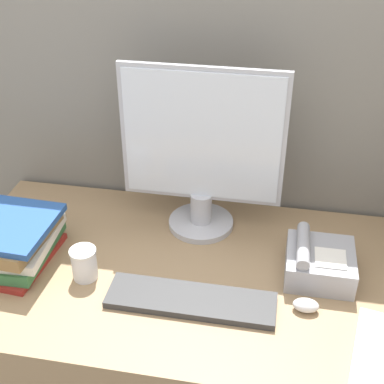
% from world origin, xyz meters
% --- Properties ---
extents(cubicle_panel_rear, '(1.83, 0.04, 1.59)m').
position_xyz_m(cubicle_panel_rear, '(0.00, 0.80, 0.80)').
color(cubicle_panel_rear, gray).
rests_on(cubicle_panel_rear, ground_plane).
extents(desk, '(1.43, 0.76, 0.76)m').
position_xyz_m(desk, '(0.00, 0.38, 0.38)').
color(desk, '#937551').
rests_on(desk, ground_plane).
extents(monitor, '(0.49, 0.21, 0.53)m').
position_xyz_m(monitor, '(-0.01, 0.61, 1.01)').
color(monitor, '#B7B7BC').
rests_on(monitor, desk).
extents(keyboard, '(0.45, 0.13, 0.02)m').
position_xyz_m(keyboard, '(0.02, 0.25, 0.77)').
color(keyboard, '#333333').
rests_on(keyboard, desk).
extents(mouse, '(0.07, 0.04, 0.04)m').
position_xyz_m(mouse, '(0.33, 0.28, 0.77)').
color(mouse, silver).
rests_on(mouse, desk).
extents(coffee_cup, '(0.08, 0.08, 0.10)m').
position_xyz_m(coffee_cup, '(-0.29, 0.30, 0.80)').
color(coffee_cup, white).
rests_on(coffee_cup, desk).
extents(book_stack, '(0.25, 0.30, 0.14)m').
position_xyz_m(book_stack, '(-0.52, 0.34, 0.82)').
color(book_stack, maroon).
rests_on(book_stack, desk).
extents(desk_telephone, '(0.19, 0.19, 0.12)m').
position_xyz_m(desk_telephone, '(0.36, 0.43, 0.80)').
color(desk_telephone, '#99999E').
rests_on(desk_telephone, desk).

